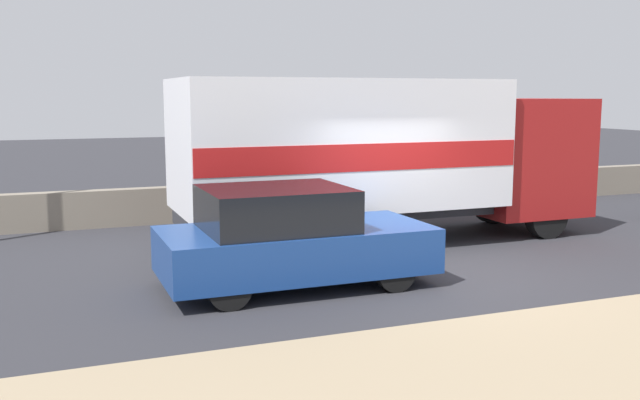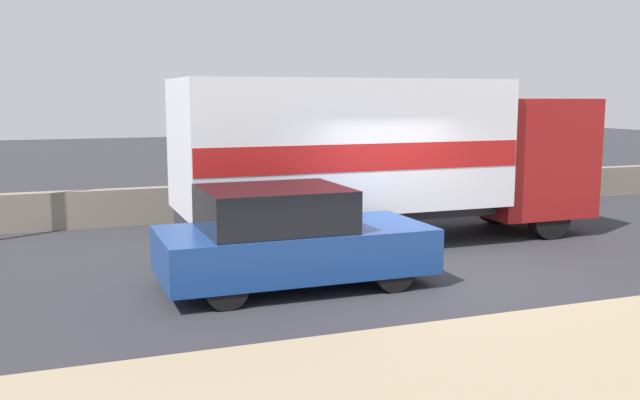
% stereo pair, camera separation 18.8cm
% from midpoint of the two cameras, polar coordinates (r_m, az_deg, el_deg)
% --- Properties ---
extents(ground_plane, '(80.00, 80.00, 0.00)m').
position_cam_midpoint_polar(ground_plane, '(11.63, 8.98, -6.04)').
color(ground_plane, '#2D2D33').
extents(stone_wall_backdrop, '(60.00, 0.35, 0.82)m').
position_cam_midpoint_polar(stone_wall_backdrop, '(17.26, -1.43, 0.18)').
color(stone_wall_backdrop, gray).
rests_on(stone_wall_backdrop, ground_plane).
extents(box_truck, '(8.36, 2.56, 3.17)m').
position_cam_midpoint_polar(box_truck, '(13.93, 5.22, 3.92)').
color(box_truck, maroon).
rests_on(box_truck, ground_plane).
extents(car_hatchback, '(4.05, 1.90, 1.53)m').
position_cam_midpoint_polar(car_hatchback, '(10.74, -2.03, -3.06)').
color(car_hatchback, navy).
rests_on(car_hatchback, ground_plane).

